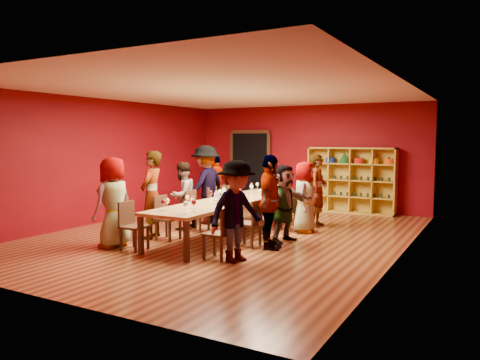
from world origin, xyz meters
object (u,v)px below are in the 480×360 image
object	(u,v)px
tasting_table	(228,203)
chair_person_right_0	(222,230)
person_left_4	(216,186)
wine_bottle	(272,188)
chair_person_left_0	(131,223)
shelving_unit	(351,177)
chair_person_left_3	(216,204)
person_right_1	(270,202)
person_left_3	(206,185)
person_right_2	(284,203)
person_left_2	(182,196)
chair_person_left_2	(195,208)
chair_person_left_4	(230,200)
person_right_0	(236,211)
person_right_3	(304,197)
person_left_0	(113,202)
chair_person_right_2	(268,215)
chair_person_left_1	(165,215)
person_left_1	(152,195)
spittoon_bowl	(225,199)
chair_person_right_1	(252,221)
person_right_4	(318,190)
chair_person_right_3	(289,208)
chair_person_right_4	(302,204)

from	to	relation	value
tasting_table	chair_person_right_0	world-z (taller)	chair_person_right_0
person_left_4	wine_bottle	world-z (taller)	person_left_4
chair_person_left_0	shelving_unit	bearing A→B (deg)	69.80
chair_person_left_3	person_right_1	bearing A→B (deg)	-36.69
person_left_3	person_right_2	world-z (taller)	person_left_3
person_left_2	shelving_unit	bearing A→B (deg)	149.71
tasting_table	chair_person_left_2	bearing A→B (deg)	173.85
chair_person_left_4	person_right_0	xyz separation A→B (m)	(2.10, -3.39, 0.34)
chair_person_right_0	person_right_3	size ratio (longest dim) A/B	0.58
person_right_1	chair_person_left_4	bearing A→B (deg)	27.79
chair_person_left_2	person_right_1	bearing A→B (deg)	-19.02
person_left_0	chair_person_right_2	world-z (taller)	person_left_0
tasting_table	person_right_1	world-z (taller)	person_right_1
chair_person_left_1	person_right_2	size ratio (longest dim) A/B	0.58
chair_person_left_2	person_right_0	xyz separation A→B (m)	(2.10, -1.84, 0.34)
person_left_1	spittoon_bowl	size ratio (longest dim) A/B	6.46
person_right_3	chair_person_left_2	bearing A→B (deg)	105.50
shelving_unit	chair_person_right_1	world-z (taller)	shelving_unit
person_left_3	person_left_1	bearing A→B (deg)	1.53
shelving_unit	person_right_4	size ratio (longest dim) A/B	1.42
shelving_unit	chair_person_right_0	world-z (taller)	shelving_unit
chair_person_left_0	chair_person_right_0	bearing A→B (deg)	6.67
chair_person_left_0	chair_person_right_3	xyz separation A→B (m)	(1.82, 3.06, 0.00)
person_right_4	person_right_3	bearing A→B (deg)	175.07
person_left_1	person_left_3	distance (m)	1.94
chair_person_right_2	wine_bottle	distance (m)	1.86
chair_person_left_2	chair_person_right_4	world-z (taller)	same
person_left_4	person_right_2	xyz separation A→B (m)	(2.60, -1.62, -0.06)
chair_person_right_3	wine_bottle	world-z (taller)	wine_bottle
wine_bottle	person_right_3	bearing A→B (deg)	-30.14
chair_person_left_3	chair_person_left_4	world-z (taller)	same
shelving_unit	person_right_3	bearing A→B (deg)	-92.20
person_right_1	chair_person_left_2	bearing A→B (deg)	55.30
chair_person_right_2	chair_person_right_3	size ratio (longest dim) A/B	1.00
chair_person_left_1	spittoon_bowl	bearing A→B (deg)	33.47
chair_person_left_0	chair_person_right_2	world-z (taller)	same
chair_person_right_2	wine_bottle	size ratio (longest dim) A/B	3.00
shelving_unit	chair_person_left_1	distance (m)	5.78
chair_person_right_3	person_right_0	bearing A→B (deg)	-84.36
person_left_0	chair_person_left_2	distance (m)	2.12
person_left_1	chair_person_right_1	size ratio (longest dim) A/B	2.01
chair_person_left_0	person_left_2	xyz separation A→B (m)	(-0.34, 2.05, 0.26)
person_left_1	chair_person_right_1	world-z (taller)	person_left_1
chair_person_left_3	chair_person_right_2	bearing A→B (deg)	-27.26
person_left_2	chair_person_right_0	world-z (taller)	person_left_2
chair_person_left_3	chair_person_right_3	world-z (taller)	same
person_right_2	spittoon_bowl	distance (m)	1.19
shelving_unit	wine_bottle	bearing A→B (deg)	-114.53
chair_person_left_3	chair_person_right_4	size ratio (longest dim) A/B	1.00
tasting_table	chair_person_right_0	xyz separation A→B (m)	(0.91, -1.74, -0.20)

